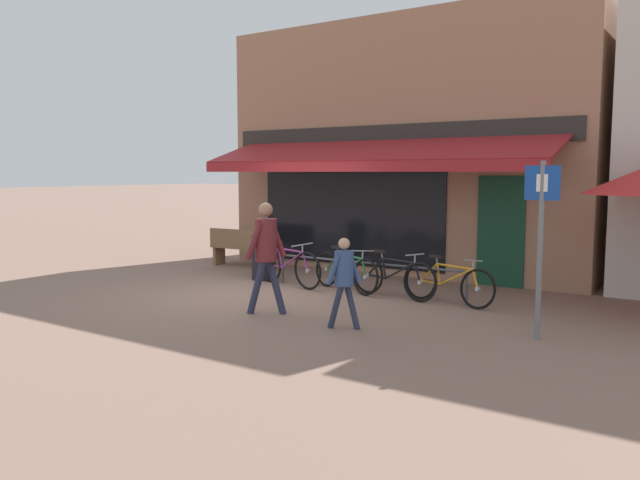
{
  "coord_description": "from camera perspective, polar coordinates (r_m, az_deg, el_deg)",
  "views": [
    {
      "loc": [
        7.04,
        -8.5,
        2.16
      ],
      "look_at": [
        1.36,
        -0.0,
        1.05
      ],
      "focal_mm": 35.0,
      "sensor_mm": 36.0,
      "label": 1
    }
  ],
  "objects": [
    {
      "name": "pedestrian_adult",
      "position": [
        9.51,
        -4.96,
        -0.53
      ],
      "size": [
        0.56,
        0.6,
        1.72
      ],
      "rotation": [
        0.0,
        0.0,
        0.16
      ],
      "color": "#282D47",
      "rests_on": "ground_plane"
    },
    {
      "name": "parking_sign",
      "position": [
        8.45,
        19.53,
        0.8
      ],
      "size": [
        0.44,
        0.07,
        2.31
      ],
      "color": "slate",
      "rests_on": "ground_plane"
    },
    {
      "name": "pedestrian_child",
      "position": [
        8.6,
        2.21,
        -3.07
      ],
      "size": [
        0.44,
        0.42,
        1.28
      ],
      "rotation": [
        0.0,
        0.0,
        -0.03
      ],
      "color": "#282D47",
      "rests_on": "ground_plane"
    },
    {
      "name": "ground_plane",
      "position": [
        11.25,
        -5.77,
        -4.91
      ],
      "size": [
        160.0,
        160.0,
        0.0
      ],
      "primitive_type": "plane",
      "color": "#846656"
    },
    {
      "name": "litter_bin",
      "position": [
        12.64,
        -5.18,
        -1.37
      ],
      "size": [
        0.49,
        0.49,
        1.0
      ],
      "color": "black",
      "rests_on": "ground_plane"
    },
    {
      "name": "bicycle_black",
      "position": [
        10.87,
        6.69,
        -3.35
      ],
      "size": [
        1.77,
        0.52,
        0.81
      ],
      "rotation": [
        -0.04,
        0.0,
        -0.17
      ],
      "color": "black",
      "rests_on": "ground_plane"
    },
    {
      "name": "bike_rack_rail",
      "position": [
        11.2,
        4.25,
        -2.45
      ],
      "size": [
        3.86,
        0.04,
        0.57
      ],
      "color": "#47494F",
      "rests_on": "ground_plane"
    },
    {
      "name": "bicycle_purple",
      "position": [
        11.9,
        -3.0,
        -2.39
      ],
      "size": [
        1.8,
        0.59,
        0.85
      ],
      "rotation": [
        0.04,
        0.0,
        -0.21
      ],
      "color": "black",
      "rests_on": "ground_plane"
    },
    {
      "name": "bicycle_orange",
      "position": [
        10.51,
        11.62,
        -3.84
      ],
      "size": [
        1.75,
        0.53,
        0.81
      ],
      "rotation": [
        -0.13,
        0.0,
        -0.21
      ],
      "color": "black",
      "rests_on": "ground_plane"
    },
    {
      "name": "park_bench",
      "position": [
        14.39,
        -7.21,
        -0.62
      ],
      "size": [
        1.62,
        0.51,
        0.87
      ],
      "rotation": [
        0.0,
        0.0,
        0.04
      ],
      "color": "brown",
      "rests_on": "ground_plane"
    },
    {
      "name": "bicycle_green",
      "position": [
        11.43,
        2.34,
        -2.88
      ],
      "size": [
        1.71,
        0.7,
        0.81
      ],
      "rotation": [
        -0.08,
        0.0,
        -0.33
      ],
      "color": "black",
      "rests_on": "ground_plane"
    },
    {
      "name": "shop_front",
      "position": [
        14.49,
        8.87,
        8.25
      ],
      "size": [
        8.16,
        4.52,
        5.4
      ],
      "color": "#9E7056",
      "rests_on": "ground_plane"
    }
  ]
}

